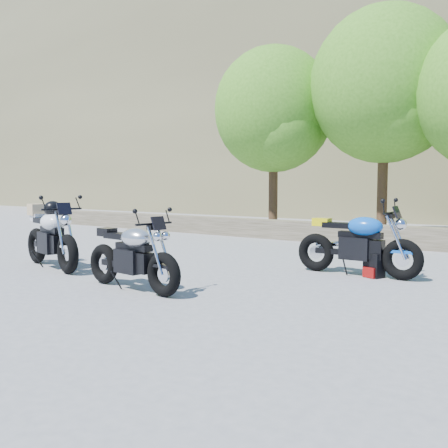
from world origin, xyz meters
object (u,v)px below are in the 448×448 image
Objects in this scene: blue_bike at (358,244)px; backpack at (374,266)px; silver_bike at (132,256)px; white_bike at (51,235)px.

blue_bike is 0.42m from backpack.
silver_bike is 3.60m from blue_bike.
backpack is (2.35, 2.92, -0.28)m from silver_bike.
white_bike reaches higher than backpack.
blue_bike reaches higher than backpack.
backpack is at bearing 41.33° from white_bike.
silver_bike is 4.98× the size of backpack.
white_bike is 1.01× the size of blue_bike.
blue_bike is at bearing -162.96° from backpack.
blue_bike is at bearing 59.78° from silver_bike.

